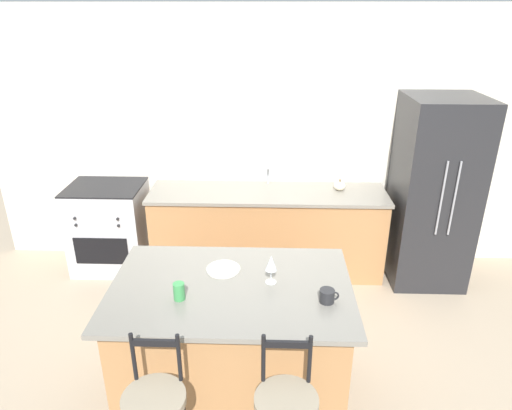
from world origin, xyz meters
The scene contains 12 objects.
ground_plane centered at (0.00, 0.00, 0.00)m, with size 18.00×18.00×0.00m, color tan.
wall_back centered at (0.00, 0.70, 1.35)m, with size 6.00×0.07×2.70m.
back_counter centered at (0.00, 0.38, 0.46)m, with size 2.44×0.69×0.91m.
sink_faucet centered at (0.00, 0.58, 1.05)m, with size 0.02×0.13×0.22m.
kitchen_island centered at (-0.23, -1.42, 0.48)m, with size 1.62×1.06×0.94m.
refrigerator centered at (1.65, 0.30, 0.95)m, with size 0.73×0.79×1.90m.
oven_range centered at (-1.70, 0.37, 0.47)m, with size 0.77×0.65×0.95m.
dinner_plate centered at (-0.30, -1.22, 0.95)m, with size 0.24×0.24×0.02m.
wine_glass centered at (0.04, -1.37, 1.09)m, with size 0.08×0.08×0.21m.
coffee_mug centered at (0.39, -1.57, 0.99)m, with size 0.13×0.10×0.09m.
tumbler_cup centered at (-0.55, -1.58, 1.00)m, with size 0.07×0.07×0.12m.
pumpkin_decoration centered at (0.74, 0.43, 0.96)m, with size 0.12×0.12×0.12m.
Camera 1 is at (0.02, -3.99, 2.66)m, focal length 32.00 mm.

